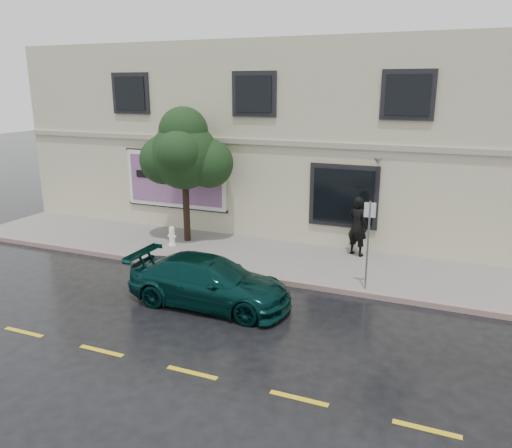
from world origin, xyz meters
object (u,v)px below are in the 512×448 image
at_px(pedestrian, 358,226).
at_px(street_tree, 184,156).
at_px(car, 209,282).
at_px(fire_hydrant, 172,236).

relative_size(pedestrian, street_tree, 0.47).
bearing_deg(car, pedestrian, -29.23).
bearing_deg(street_tree, pedestrian, 6.73).
distance_m(street_tree, fire_hydrant, 2.78).
height_order(street_tree, fire_hydrant, street_tree).
distance_m(car, fire_hydrant, 4.80).
bearing_deg(pedestrian, street_tree, 30.12).
bearing_deg(street_tree, fire_hydrant, -103.14).
height_order(pedestrian, fire_hydrant, pedestrian).
relative_size(car, street_tree, 1.02).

